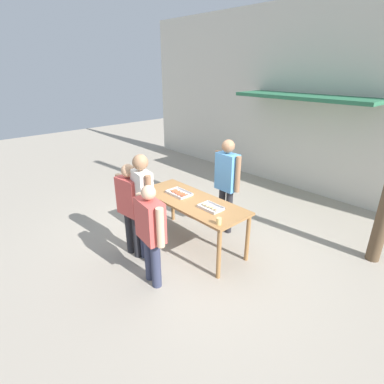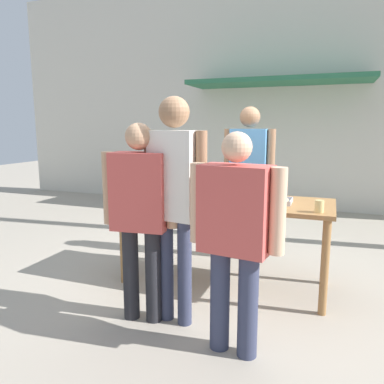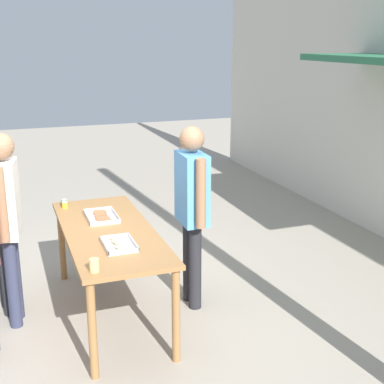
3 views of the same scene
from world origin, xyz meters
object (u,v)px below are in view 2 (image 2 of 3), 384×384
person_customer_with_cup (235,228)px  person_customer_waiting_in_line (175,190)px  person_server_behind_table (249,169)px  food_tray_sausages (192,195)px  beer_cup (319,206)px  food_tray_buns (270,200)px  condiment_jar_mustard (130,195)px  condiment_jar_ketchup (138,196)px  person_customer_holding_hotdog (140,207)px

person_customer_with_cup → person_customer_waiting_in_line: (-0.56, 0.25, 0.19)m
person_server_behind_table → food_tray_sausages: bearing=-115.2°
food_tray_sausages → person_customer_with_cup: (0.74, -1.15, 0.02)m
food_tray_sausages → person_server_behind_table: 0.94m
food_tray_sausages → beer_cup: beer_cup is taller
food_tray_sausages → person_customer_with_cup: bearing=-57.1°
food_tray_buns → condiment_jar_mustard: size_ratio=5.67×
condiment_jar_ketchup → beer_cup: beer_cup is taller
person_customer_holding_hotdog → person_customer_waiting_in_line: bearing=-173.1°
person_customer_holding_hotdog → person_customer_with_cup: (0.83, -0.19, -0.04)m
food_tray_sausages → beer_cup: bearing=-13.2°
beer_cup → person_server_behind_table: size_ratio=0.06×
condiment_jar_ketchup → person_customer_waiting_in_line: person_customer_waiting_in_line is taller
condiment_jar_mustard → beer_cup: beer_cup is taller
condiment_jar_mustard → person_customer_with_cup: person_customer_with_cup is taller
condiment_jar_mustard → person_server_behind_table: 1.50m
food_tray_buns → condiment_jar_ketchup: size_ratio=5.67×
person_customer_with_cup → person_server_behind_table: bearing=-72.9°
beer_cup → person_customer_with_cup: size_ratio=0.07×
food_tray_sausages → condiment_jar_mustard: 0.64m
condiment_jar_mustard → person_customer_waiting_in_line: (0.75, -0.59, 0.19)m
condiment_jar_mustard → person_customer_holding_hotdog: person_customer_holding_hotdog is taller
condiment_jar_mustard → person_customer_waiting_in_line: 0.97m
food_tray_sausages → person_customer_holding_hotdog: bearing=-95.4°
person_customer_with_cup → beer_cup: bearing=-113.8°
condiment_jar_ketchup → beer_cup: 1.74m
condiment_jar_mustard → person_customer_waiting_in_line: size_ratio=0.04×
beer_cup → condiment_jar_mustard: bearing=-179.8°
condiment_jar_mustard → condiment_jar_ketchup: (0.09, -0.00, 0.00)m
person_server_behind_table → person_customer_holding_hotdog: size_ratio=1.12×
food_tray_sausages → condiment_jar_mustard: (-0.57, -0.30, 0.02)m
beer_cup → person_customer_waiting_in_line: size_ratio=0.06×
beer_cup → person_server_behind_table: 1.41m
food_tray_buns → condiment_jar_ketchup: condiment_jar_ketchup is taller
food_tray_sausages → person_customer_waiting_in_line: (0.18, -0.89, 0.21)m
food_tray_buns → beer_cup: size_ratio=3.70×
food_tray_sausages → beer_cup: 1.29m
condiment_jar_ketchup → person_server_behind_table: bearing=51.8°
beer_cup → person_server_behind_table: (-0.85, 1.12, 0.16)m
food_tray_sausages → food_tray_buns: (0.80, 0.00, 0.01)m
person_customer_waiting_in_line → food_tray_buns: bearing=-115.8°
beer_cup → person_customer_with_cup: person_customer_with_cup is taller
person_customer_waiting_in_line → condiment_jar_ketchup: bearing=-32.9°
person_server_behind_table → person_customer_with_cup: (0.33, -1.97, -0.18)m
person_customer_holding_hotdog → person_customer_with_cup: person_customer_holding_hotdog is taller
person_server_behind_table → person_customer_with_cup: bearing=-79.1°
condiment_jar_ketchup → person_customer_holding_hotdog: size_ratio=0.04×
food_tray_buns → person_customer_with_cup: bearing=-92.9°
food_tray_buns → person_customer_with_cup: size_ratio=0.25×
condiment_jar_ketchup → person_customer_holding_hotdog: person_customer_holding_hotdog is taller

